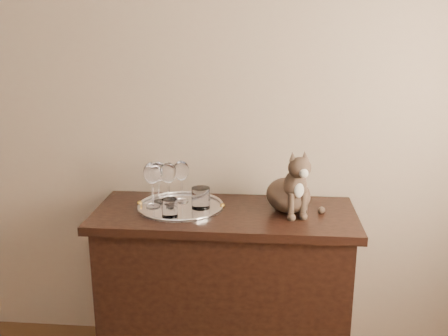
% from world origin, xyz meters
% --- Properties ---
extents(wall_back, '(4.00, 0.10, 2.70)m').
position_xyz_m(wall_back, '(0.00, 2.25, 1.35)').
color(wall_back, tan).
rests_on(wall_back, ground).
extents(sideboard, '(1.20, 0.50, 0.85)m').
position_xyz_m(sideboard, '(0.60, 1.94, 0.42)').
color(sideboard, black).
rests_on(sideboard, ground).
extents(tray, '(0.40, 0.40, 0.01)m').
position_xyz_m(tray, '(0.39, 1.96, 0.85)').
color(tray, silver).
rests_on(tray, sideboard).
extents(wine_glass_a, '(0.08, 0.08, 0.20)m').
position_xyz_m(wine_glass_a, '(0.28, 2.01, 0.96)').
color(wine_glass_a, white).
rests_on(wine_glass_a, tray).
extents(wine_glass_b, '(0.08, 0.08, 0.20)m').
position_xyz_m(wine_glass_b, '(0.39, 2.04, 0.96)').
color(wine_glass_b, white).
rests_on(wine_glass_b, tray).
extents(wine_glass_c, '(0.08, 0.08, 0.21)m').
position_xyz_m(wine_glass_c, '(0.27, 1.95, 0.96)').
color(wine_glass_c, white).
rests_on(wine_glass_c, tray).
extents(wine_glass_d, '(0.08, 0.08, 0.21)m').
position_xyz_m(wine_glass_d, '(0.33, 1.98, 0.96)').
color(wine_glass_d, white).
rests_on(wine_glass_d, tray).
extents(tumbler_b, '(0.07, 0.07, 0.08)m').
position_xyz_m(tumbler_b, '(0.37, 1.83, 0.90)').
color(tumbler_b, white).
rests_on(tumbler_b, tray).
extents(tumbler_c, '(0.09, 0.09, 0.10)m').
position_xyz_m(tumbler_c, '(0.49, 1.95, 0.91)').
color(tumbler_c, silver).
rests_on(tumbler_c, tray).
extents(cat, '(0.38, 0.37, 0.30)m').
position_xyz_m(cat, '(0.89, 1.97, 1.00)').
color(cat, '#4E3D2E').
rests_on(cat, sideboard).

